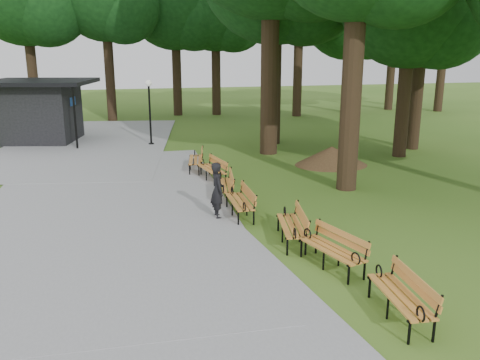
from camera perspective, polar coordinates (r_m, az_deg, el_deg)
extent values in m
plane|color=#3D651D|center=(13.79, 1.07, -5.46)|extent=(100.00, 100.00, 0.00)
cube|color=gray|center=(16.20, -15.61, -2.78)|extent=(12.00, 38.00, 0.06)
imported|color=black|center=(14.33, -2.59, -1.20)|extent=(0.42, 0.62, 1.66)
cylinder|color=black|center=(25.64, -10.26, 7.28)|extent=(0.10, 0.10, 3.02)
sphere|color=white|center=(25.48, -10.42, 10.86)|extent=(0.32, 0.32, 0.32)
cone|color=#47301C|center=(21.36, 10.42, 2.76)|extent=(2.59, 2.59, 0.80)
cylinder|color=black|center=(17.26, 12.74, 11.81)|extent=(0.70, 0.70, 7.95)
cylinder|color=black|center=(23.52, 18.32, 10.26)|extent=(0.60, 0.60, 6.40)
cylinder|color=black|center=(22.99, 3.44, 14.52)|extent=(0.80, 0.80, 9.32)
cylinder|color=black|center=(25.60, 3.89, 12.92)|extent=(0.76, 0.76, 7.86)
cylinder|color=black|center=(25.55, 19.75, 10.96)|extent=(0.56, 0.56, 6.86)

